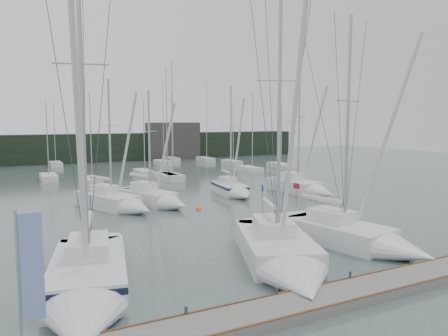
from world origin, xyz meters
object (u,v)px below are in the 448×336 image
object	(u,v)px
sailboat_mid_c	(158,200)
sailboat_near_right	(366,240)
buoy_b	(199,210)
sailboat_near_left	(87,289)
sailboat_mid_e	(306,188)
sailboat_mid_d	(234,190)
buoy_c	(35,229)
dock_banner	(27,276)
sailboat_near_center	(285,260)
sailboat_mid_b	(120,204)

from	to	relation	value
sailboat_mid_c	sailboat_near_right	bearing A→B (deg)	-90.78
sailboat_mid_c	buoy_b	xyz separation A→B (m)	(2.60, -2.89, -0.58)
sailboat_near_right	buoy_b	size ratio (longest dim) A/B	27.27
sailboat_near_left	sailboat_mid_e	size ratio (longest dim) A/B	1.27
sailboat_mid_d	buoy_c	world-z (taller)	sailboat_mid_d
sailboat_mid_e	dock_banner	world-z (taller)	sailboat_mid_e
buoy_b	sailboat_near_right	bearing A→B (deg)	-75.31
sailboat_mid_d	buoy_c	size ratio (longest dim) A/B	17.54
dock_banner	buoy_b	bearing A→B (deg)	62.79
sailboat_near_center	sailboat_near_right	bearing A→B (deg)	29.99
sailboat_mid_b	buoy_c	xyz separation A→B (m)	(-6.78, -3.60, -0.57)
sailboat_near_center	sailboat_mid_e	size ratio (longest dim) A/B	1.25
sailboat_near_left	sailboat_near_center	bearing A→B (deg)	9.11
sailboat_mid_b	sailboat_mid_c	world-z (taller)	sailboat_mid_b
sailboat_near_center	sailboat_mid_d	world-z (taller)	sailboat_near_center
sailboat_near_center	sailboat_mid_b	size ratio (longest dim) A/B	1.39
sailboat_near_left	sailboat_near_right	distance (m)	15.74
sailboat_near_left	sailboat_mid_b	world-z (taller)	sailboat_near_left
sailboat_near_left	sailboat_near_right	world-z (taller)	sailboat_near_left
sailboat_near_right	dock_banner	bearing A→B (deg)	-175.53
sailboat_near_right	sailboat_mid_c	xyz separation A→B (m)	(-6.50, 17.77, 0.00)
buoy_b	sailboat_mid_b	bearing A→B (deg)	154.82
sailboat_near_center	buoy_b	size ratio (longest dim) A/B	30.27
sailboat_near_right	buoy_b	world-z (taller)	sailboat_near_right
sailboat_mid_c	dock_banner	bearing A→B (deg)	-137.90
buoy_b	dock_banner	bearing A→B (deg)	-125.58
buoy_c	sailboat_mid_e	bearing A→B (deg)	6.04
sailboat_near_center	sailboat_mid_b	bearing A→B (deg)	122.46
sailboat_mid_d	sailboat_mid_e	size ratio (longest dim) A/B	0.89
sailboat_mid_e	buoy_b	world-z (taller)	sailboat_mid_e
sailboat_near_right	buoy_c	distance (m)	21.79
sailboat_near_center	dock_banner	distance (m)	12.70
sailboat_mid_b	sailboat_mid_d	world-z (taller)	sailboat_mid_b
sailboat_mid_b	sailboat_mid_d	distance (m)	11.90
buoy_b	sailboat_mid_c	bearing A→B (deg)	131.96
buoy_c	dock_banner	distance (m)	19.36
buoy_b	sailboat_near_center	bearing A→B (deg)	-98.78
sailboat_mid_b	buoy_c	distance (m)	7.70
sailboat_near_left	buoy_c	world-z (taller)	sailboat_near_left
sailboat_mid_c	buoy_c	world-z (taller)	sailboat_mid_c
sailboat_near_right	sailboat_mid_d	xyz separation A→B (m)	(1.94, 19.36, -0.04)
sailboat_mid_c	sailboat_mid_d	world-z (taller)	sailboat_mid_d
sailboat_mid_d	dock_banner	distance (m)	31.64
sailboat_mid_e	buoy_c	world-z (taller)	sailboat_mid_e
buoy_c	dock_banner	bearing A→B (deg)	-94.44
sailboat_near_right	buoy_c	xyz separation A→B (m)	(-16.62, 14.07, -0.58)
sailboat_mid_b	dock_banner	bearing A→B (deg)	-131.46
sailboat_near_left	buoy_b	world-z (taller)	sailboat_near_left
sailboat_near_left	dock_banner	xyz separation A→B (m)	(-2.36, -4.68, 2.48)
sailboat_mid_e	buoy_b	distance (m)	12.80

